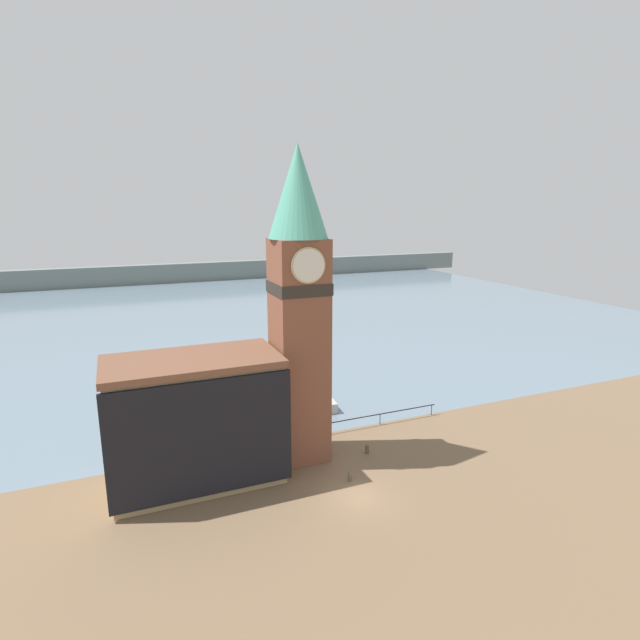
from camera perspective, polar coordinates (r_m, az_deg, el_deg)
ground_plane at (r=37.54m, az=4.46°, el=-19.60°), size 160.00×160.00×0.00m
water at (r=101.54m, az=-13.78°, el=1.10°), size 160.00×120.00×0.00m
far_shoreline at (r=140.32m, az=-16.41°, el=5.18°), size 180.00×3.00×5.00m
pier_railing at (r=48.05m, az=6.89°, el=-10.72°), size 12.16×0.08×1.09m
clock_tower at (r=38.34m, az=-2.41°, el=2.30°), size 4.50×4.50×24.62m
pier_building at (r=38.37m, az=-14.03°, el=-11.07°), size 12.50×6.76×9.57m
boat_near at (r=50.11m, az=-1.08°, el=-9.80°), size 4.84×2.21×2.20m
mooring_bollard_near at (r=43.06m, az=5.41°, el=-14.41°), size 0.33×0.33×0.79m
mooring_bollard_far at (r=39.21m, az=3.46°, el=-17.37°), size 0.29×0.29×0.73m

